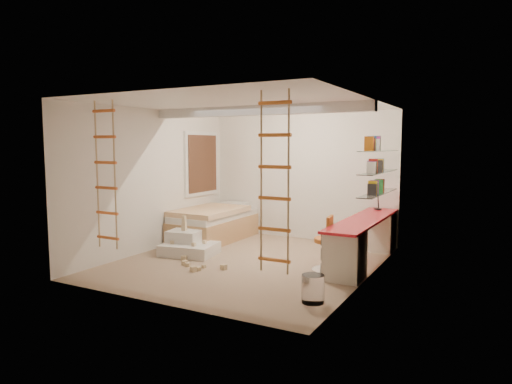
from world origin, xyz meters
The scene contains 15 objects.
floor centered at (0.00, 0.00, 0.00)m, with size 4.50×4.50×0.00m, color #997C63.
ceiling_beam centered at (0.00, 0.30, 2.52)m, with size 4.00×0.18×0.16m, color white.
window_frame centered at (-1.97, 1.50, 1.55)m, with size 0.06×1.15×1.35m, color white.
window_blind centered at (-1.93, 1.50, 1.55)m, with size 0.02×1.00×1.20m, color #4C2D1E.
rope_ladder_left centered at (-1.35, -1.75, 1.52)m, with size 0.41×0.04×2.13m, color #D85624, non-canonical shape.
rope_ladder_right centered at (1.35, -1.75, 1.52)m, with size 0.41×0.04×2.13m, color orange, non-canonical shape.
waste_bin centered at (1.67, -1.31, 0.18)m, with size 0.28×0.28×0.35m, color white.
desk centered at (1.72, 0.86, 0.40)m, with size 0.56×2.80×0.75m.
shelves centered at (1.87, 1.13, 1.50)m, with size 0.25×1.80×0.71m.
bed centered at (-1.48, 1.23, 0.33)m, with size 1.02×2.00×0.69m.
task_lamp centered at (1.67, 1.82, 1.14)m, with size 0.14×0.36×0.57m.
swivel_chair centered at (1.40, 0.05, 0.32)m, with size 0.58×0.58×0.87m.
play_platform centered at (-1.21, -0.02, 0.16)m, with size 1.03×0.86×0.41m.
toy_blocks centered at (-0.86, -0.38, 0.21)m, with size 1.36×1.04×0.68m.
books centered at (1.87, 1.13, 1.60)m, with size 0.14×0.64×0.92m.
Camera 1 is at (3.66, -6.48, 1.96)m, focal length 32.00 mm.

